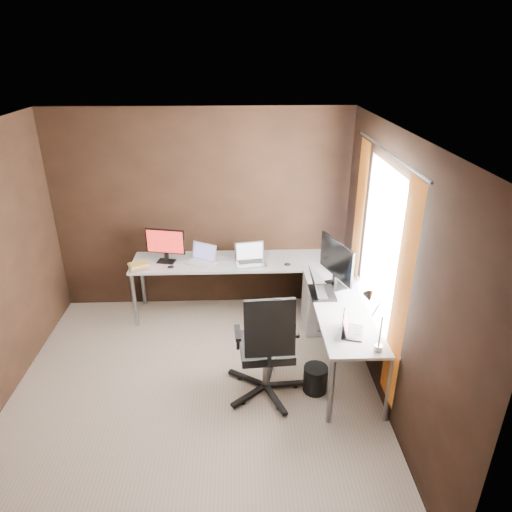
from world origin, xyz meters
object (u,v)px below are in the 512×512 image
at_px(drawer_pedestal, 322,304).
at_px(laptop_silver, 250,259).
at_px(book_stack, 139,266).
at_px(office_chair, 266,364).
at_px(desk_lamp, 373,314).
at_px(laptop_white, 202,258).
at_px(laptop_black_big, 319,289).
at_px(laptop_black_small, 350,329).
at_px(wastebasket, 315,379).
at_px(monitor_left, 165,244).
at_px(monitor_right, 337,261).

relative_size(drawer_pedestal, laptop_silver, 1.53).
height_order(book_stack, office_chair, office_chair).
bearing_deg(desk_lamp, laptop_white, 147.59).
bearing_deg(book_stack, laptop_black_big, -18.13).
height_order(laptop_black_small, wastebasket, laptop_black_small).
xyz_separation_m(laptop_white, wastebasket, (1.18, -1.46, -0.64)).
xyz_separation_m(laptop_silver, book_stack, (-1.31, -0.12, -0.02)).
bearing_deg(desk_lamp, wastebasket, 158.48).
bearing_deg(monitor_left, desk_lamp, -29.89).
relative_size(laptop_silver, book_stack, 1.46).
height_order(drawer_pedestal, laptop_black_small, laptop_black_small).
xyz_separation_m(laptop_black_big, desk_lamp, (0.28, -0.94, 0.28)).
bearing_deg(drawer_pedestal, monitor_left, 169.07).
xyz_separation_m(monitor_right, laptop_white, (-1.49, 0.66, -0.25)).
height_order(monitor_right, laptop_white, monitor_right).
height_order(laptop_white, wastebasket, laptop_white).
bearing_deg(office_chair, book_stack, 133.58).
xyz_separation_m(drawer_pedestal, desk_lamp, (0.14, -1.44, 0.76)).
height_order(monitor_left, wastebasket, monitor_left).
relative_size(drawer_pedestal, office_chair, 0.52).
distance_m(laptop_white, laptop_black_big, 1.52).
distance_m(laptop_silver, book_stack, 1.32).
bearing_deg(laptop_silver, office_chair, -93.81).
height_order(monitor_left, monitor_right, monitor_right).
xyz_separation_m(laptop_white, book_stack, (-0.73, -0.16, -0.01)).
bearing_deg(laptop_silver, laptop_black_big, -56.28).
bearing_deg(laptop_silver, book_stack, 176.83).
xyz_separation_m(laptop_white, laptop_silver, (0.58, -0.04, 0.00)).
relative_size(book_stack, office_chair, 0.23).
xyz_separation_m(laptop_black_big, laptop_black_small, (0.16, -0.73, -0.01)).
xyz_separation_m(monitor_right, book_stack, (-2.21, 0.50, -0.26)).
height_order(monitor_right, wastebasket, monitor_right).
bearing_deg(drawer_pedestal, book_stack, 175.58).
bearing_deg(book_stack, laptop_black_small, -32.56).
bearing_deg(desk_lamp, monitor_right, 110.19).
relative_size(desk_lamp, wastebasket, 1.94).
relative_size(laptop_black_small, office_chair, 0.27).
bearing_deg(monitor_right, book_stack, 58.64).
distance_m(monitor_right, desk_lamp, 1.11).
bearing_deg(desk_lamp, laptop_black_small, 135.27).
bearing_deg(drawer_pedestal, monitor_right, -80.67).
distance_m(monitor_left, desk_lamp, 2.69).
bearing_deg(laptop_black_small, desk_lamp, -134.50).
distance_m(drawer_pedestal, wastebasket, 1.18).
relative_size(desk_lamp, office_chair, 0.46).
relative_size(drawer_pedestal, laptop_black_small, 1.96).
bearing_deg(wastebasket, desk_lamp, -37.40).
bearing_deg(monitor_left, laptop_silver, 7.97).
height_order(monitor_left, laptop_silver, monitor_left).
distance_m(drawer_pedestal, laptop_black_big, 0.70).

